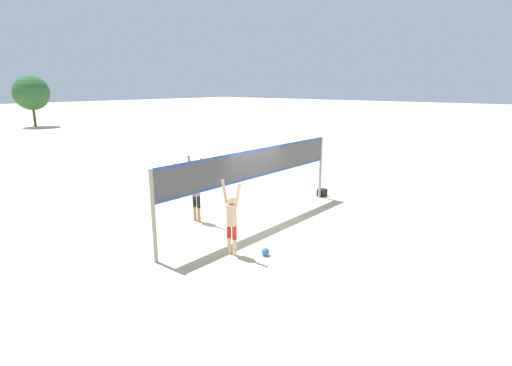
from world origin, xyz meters
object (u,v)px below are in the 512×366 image
at_px(volleyball, 265,252).
at_px(tree_right_cluster, 31,93).
at_px(volleyball_net, 256,169).
at_px(player_spiker, 231,217).
at_px(gear_bag, 322,193).
at_px(player_blocker, 196,188).

xyz_separation_m(volleyball, tree_right_cluster, (10.11, 40.18, 3.48)).
xyz_separation_m(volleyball_net, volleyball, (-1.85, -1.89, -1.70)).
relative_size(player_spiker, gear_bag, 5.53).
bearing_deg(gear_bag, volleyball_net, -179.66).
bearing_deg(player_blocker, tree_right_cluster, 165.59).
xyz_separation_m(volleyball_net, player_spiker, (-2.36, -1.15, -0.75)).
height_order(volleyball, gear_bag, gear_bag).
bearing_deg(volleyball_net, tree_right_cluster, 77.82).
bearing_deg(player_spiker, volleyball_net, -64.07).
height_order(player_spiker, gear_bag, player_spiker).
height_order(volleyball_net, player_blocker, volleyball_net).
bearing_deg(player_spiker, gear_bag, -79.88).
height_order(volleyball_net, gear_bag, volleyball_net).
bearing_deg(player_spiker, volleyball, -145.07).
xyz_separation_m(volleyball, gear_bag, (6.06, 1.91, 0.04)).
bearing_deg(tree_right_cluster, player_spiker, -105.08).
bearing_deg(player_blocker, player_spiker, -23.65).
xyz_separation_m(player_blocker, tree_right_cluster, (9.43, 36.71, 2.44)).
relative_size(volleyball_net, player_spiker, 3.97).
bearing_deg(volleyball, gear_bag, 17.49).
height_order(player_blocker, gear_bag, player_blocker).
height_order(volleyball, tree_right_cluster, tree_right_cluster).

